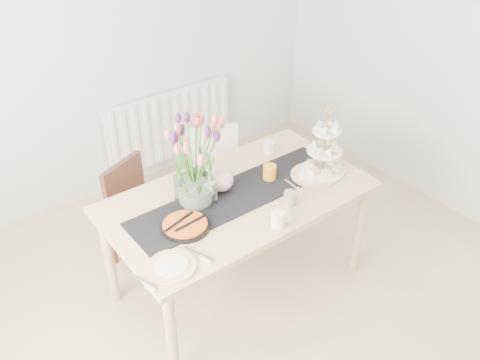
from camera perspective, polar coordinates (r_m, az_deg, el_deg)
room_shell at (r=2.30m, az=8.05°, el=1.05°), size 4.50×4.50×4.50m
radiator at (r=4.52m, az=-7.79°, el=6.11°), size 1.20×0.08×0.60m
dining_table at (r=3.12m, az=-0.17°, el=-2.82°), size 1.60×0.90×0.75m
chair_brown at (r=3.58m, az=-11.46°, el=-2.86°), size 0.51×0.51×0.75m
chair_white at (r=3.84m, az=-2.68°, el=0.96°), size 0.51×0.51×0.78m
table_runner at (r=3.07m, az=-0.17°, el=-1.61°), size 1.40×0.35×0.01m
tulip_vase at (r=2.81m, az=-5.32°, el=3.46°), size 0.67×0.67×0.57m
cake_stand at (r=3.26m, az=9.41°, el=2.63°), size 0.28×0.28×0.41m
teapot at (r=3.07m, az=-2.17°, el=-0.01°), size 0.27×0.23×0.16m
cream_jug at (r=3.47m, az=3.28°, el=3.69°), size 0.11×0.11×0.08m
tart_tin at (r=2.83m, az=-6.18°, el=-5.12°), size 0.28×0.28×0.03m
mug_grey at (r=2.98m, az=5.63°, el=-2.07°), size 0.10×0.10×0.09m
mug_white at (r=2.81m, az=4.31°, el=-4.41°), size 0.11×0.11×0.10m
mug_orange at (r=3.19m, az=3.35°, el=0.85°), size 0.12×0.12×0.10m
plate_left at (r=2.61m, az=-7.67°, el=-9.59°), size 0.32×0.32×0.01m
plate_right at (r=3.27m, az=8.31°, el=0.52°), size 0.32×0.32×0.02m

